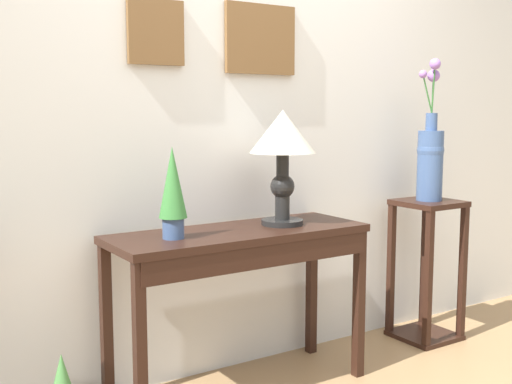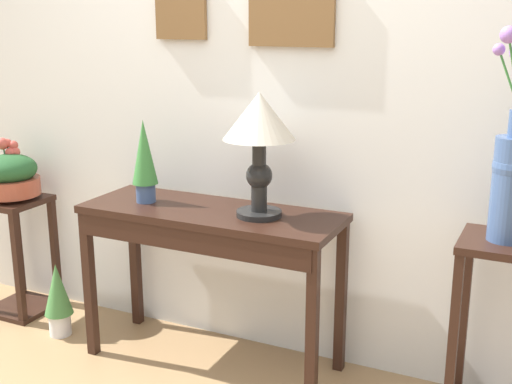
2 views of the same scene
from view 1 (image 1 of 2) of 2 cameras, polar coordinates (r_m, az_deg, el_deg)
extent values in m
cube|color=silver|center=(3.21, -2.43, 8.99)|extent=(9.00, 0.10, 2.80)
cube|color=brown|center=(2.98, -8.87, 13.86)|extent=(0.27, 0.02, 0.29)
cube|color=#BF5E8A|center=(2.97, -8.83, 13.87)|extent=(0.21, 0.01, 0.23)
cube|color=brown|center=(3.25, 0.42, 13.40)|extent=(0.40, 0.02, 0.34)
cube|color=#A66674|center=(3.24, 0.47, 13.41)|extent=(0.32, 0.01, 0.27)
cube|color=black|center=(2.93, -1.53, -3.70)|extent=(1.20, 0.44, 0.03)
cube|color=black|center=(2.78, 0.64, -5.72)|extent=(1.14, 0.03, 0.10)
cube|color=black|center=(2.62, -10.25, -13.84)|extent=(0.04, 0.04, 0.73)
cube|color=black|center=(3.21, 9.11, -9.84)|extent=(0.05, 0.04, 0.73)
cube|color=black|center=(2.95, -13.14, -11.49)|extent=(0.04, 0.04, 0.73)
cube|color=black|center=(3.48, 4.95, -8.40)|extent=(0.05, 0.04, 0.73)
cylinder|color=black|center=(3.05, 2.35, -2.67)|extent=(0.20, 0.20, 0.02)
cylinder|color=black|center=(3.04, 2.35, -0.98)|extent=(0.07, 0.07, 0.16)
sphere|color=black|center=(3.03, 2.36, 0.50)|extent=(0.12, 0.12, 0.12)
cylinder|color=black|center=(3.02, 2.37, 1.99)|extent=(0.06, 0.06, 0.16)
cone|color=beige|center=(3.01, 2.39, 5.39)|extent=(0.31, 0.31, 0.20)
cylinder|color=#3D5684|center=(2.74, -7.35, -3.20)|extent=(0.09, 0.09, 0.09)
cone|color=#387A38|center=(2.71, -7.42, 0.86)|extent=(0.12, 0.12, 0.30)
cube|color=black|center=(3.73, 15.07, -0.95)|extent=(0.33, 0.33, 0.03)
cube|color=black|center=(3.91, 14.69, -12.20)|extent=(0.33, 0.33, 0.03)
cube|color=black|center=(3.61, 15.04, -7.46)|extent=(0.03, 0.03, 0.74)
cube|color=black|center=(3.82, 17.87, -6.76)|extent=(0.04, 0.03, 0.74)
cube|color=black|center=(3.80, 11.88, -6.65)|extent=(0.03, 0.04, 0.74)
cube|color=black|center=(4.00, 14.74, -6.03)|extent=(0.04, 0.04, 0.74)
cylinder|color=#3D5684|center=(3.71, 15.18, 2.26)|extent=(0.14, 0.14, 0.39)
sphere|color=#3D5684|center=(3.70, 15.23, 3.58)|extent=(0.15, 0.15, 0.15)
cylinder|color=#3D5684|center=(3.69, 15.31, 6.02)|extent=(0.06, 0.06, 0.10)
cylinder|color=#387A38|center=(3.68, 15.41, 8.34)|extent=(0.03, 0.03, 0.20)
sphere|color=#996BC1|center=(3.67, 15.49, 9.92)|extent=(0.07, 0.07, 0.07)
cylinder|color=#387A38|center=(3.66, 14.97, 8.42)|extent=(0.09, 0.01, 0.21)
sphere|color=#996BC1|center=(3.63, 14.60, 10.09)|extent=(0.04, 0.04, 0.04)
cylinder|color=#387A38|center=(3.66, 15.47, 8.81)|extent=(0.06, 0.07, 0.26)
sphere|color=#996BC1|center=(3.62, 15.61, 10.89)|extent=(0.06, 0.06, 0.06)
camera|label=2|loc=(2.93, 58.41, 9.73)|focal=45.98mm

